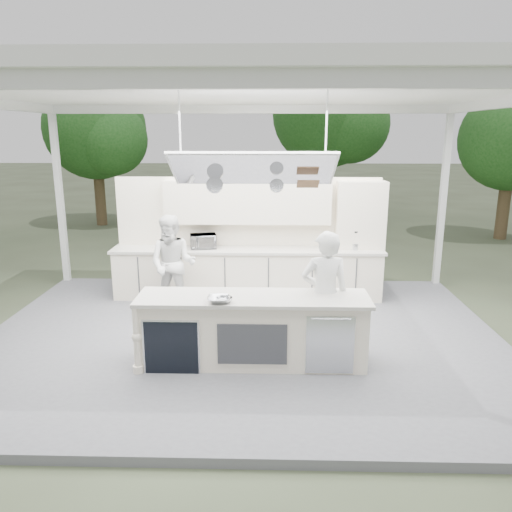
{
  "coord_description": "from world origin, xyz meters",
  "views": [
    {
      "loc": [
        0.41,
        -7.2,
        3.2
      ],
      "look_at": [
        0.2,
        0.4,
        1.3
      ],
      "focal_mm": 35.0,
      "sensor_mm": 36.0,
      "label": 1
    }
  ],
  "objects_px": {
    "demo_island": "(251,330)",
    "head_chef": "(325,295)",
    "back_counter": "(247,272)",
    "sous_chef": "(173,264)"
  },
  "relations": [
    {
      "from": "demo_island",
      "to": "head_chef",
      "type": "bearing_deg",
      "value": 13.04
    },
    {
      "from": "back_counter",
      "to": "demo_island",
      "type": "bearing_deg",
      "value": -86.37
    },
    {
      "from": "sous_chef",
      "to": "back_counter",
      "type": "bearing_deg",
      "value": 40.38
    },
    {
      "from": "head_chef",
      "to": "sous_chef",
      "type": "height_order",
      "value": "head_chef"
    },
    {
      "from": "head_chef",
      "to": "demo_island",
      "type": "bearing_deg",
      "value": 8.41
    },
    {
      "from": "demo_island",
      "to": "sous_chef",
      "type": "height_order",
      "value": "sous_chef"
    },
    {
      "from": "head_chef",
      "to": "sous_chef",
      "type": "bearing_deg",
      "value": -40.23
    },
    {
      "from": "back_counter",
      "to": "sous_chef",
      "type": "height_order",
      "value": "sous_chef"
    },
    {
      "from": "sous_chef",
      "to": "head_chef",
      "type": "bearing_deg",
      "value": -29.32
    },
    {
      "from": "back_counter",
      "to": "sous_chef",
      "type": "distance_m",
      "value": 1.55
    }
  ]
}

